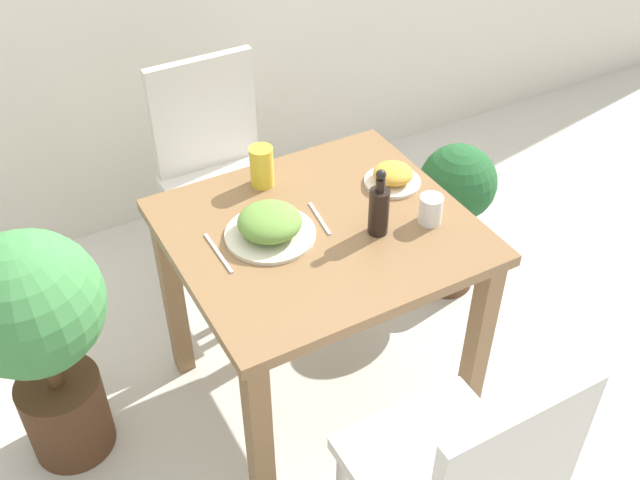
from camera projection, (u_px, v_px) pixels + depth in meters
name	position (u px, v px, depth m)	size (l,w,h in m)	color
ground_plane	(320.00, 389.00, 2.62)	(16.00, 16.00, 0.00)	beige
dining_table	(320.00, 260.00, 2.24)	(0.85, 0.77, 0.73)	olive
chair_near	(465.00, 479.00, 1.76)	(0.42, 0.42, 0.91)	silver
chair_far	(220.00, 169.00, 2.76)	(0.42, 0.42, 0.91)	silver
food_plate	(270.00, 225.00, 2.10)	(0.26, 0.26, 0.09)	beige
side_plate	(393.00, 176.00, 2.31)	(0.18, 0.18, 0.06)	beige
drink_cup	(431.00, 210.00, 2.15)	(0.07, 0.07, 0.09)	white
juice_glass	(262.00, 166.00, 2.28)	(0.07, 0.07, 0.13)	gold
sauce_bottle	(379.00, 209.00, 2.09)	(0.06, 0.06, 0.21)	black
fork_utensil	(218.00, 253.00, 2.07)	(0.01, 0.19, 0.00)	silver
spoon_utensil	(320.00, 218.00, 2.19)	(0.03, 0.16, 0.00)	silver
potted_plant_left	(38.00, 330.00, 2.12)	(0.42, 0.42, 0.84)	#51331E
potted_plant_right	(454.00, 210.00, 2.83)	(0.29, 0.29, 0.63)	#51331E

